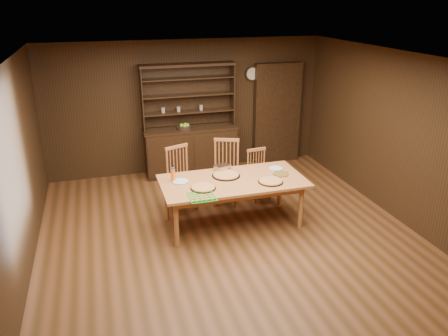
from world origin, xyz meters
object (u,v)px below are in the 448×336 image
object	(u,v)px
dining_table	(233,184)
chair_left	(181,176)
chair_center	(226,169)
juice_bottle	(173,175)
china_hutch	(190,144)
chair_right	(258,173)

from	to	relation	value
dining_table	chair_left	size ratio (longest dim) A/B	2.04
chair_left	chair_center	distance (m)	0.80
juice_bottle	dining_table	bearing A→B (deg)	-14.12
chair_center	juice_bottle	bearing A→B (deg)	-127.23
chair_left	juice_bottle	xyz separation A→B (m)	(-0.23, -0.60, 0.28)
dining_table	juice_bottle	distance (m)	0.92
china_hutch	chair_left	distance (m)	1.56
chair_left	juice_bottle	bearing A→B (deg)	-130.97
china_hutch	dining_table	world-z (taller)	china_hutch
chair_left	chair_center	xyz separation A→B (m)	(0.80, 0.02, 0.02)
chair_left	chair_center	size ratio (longest dim) A/B	0.97
dining_table	chair_right	distance (m)	1.07
china_hutch	chair_left	size ratio (longest dim) A/B	2.03
chair_left	chair_right	size ratio (longest dim) A/B	1.18
chair_center	chair_right	xyz separation A→B (m)	(0.56, -0.07, -0.11)
dining_table	chair_center	distance (m)	0.86
china_hutch	chair_center	bearing A→B (deg)	-78.28
chair_center	dining_table	bearing A→B (deg)	-78.60
chair_right	chair_left	bearing A→B (deg)	171.45
china_hutch	juice_bottle	distance (m)	2.22
china_hutch	chair_center	xyz separation A→B (m)	(0.30, -1.46, -0.01)
chair_center	juice_bottle	distance (m)	1.23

